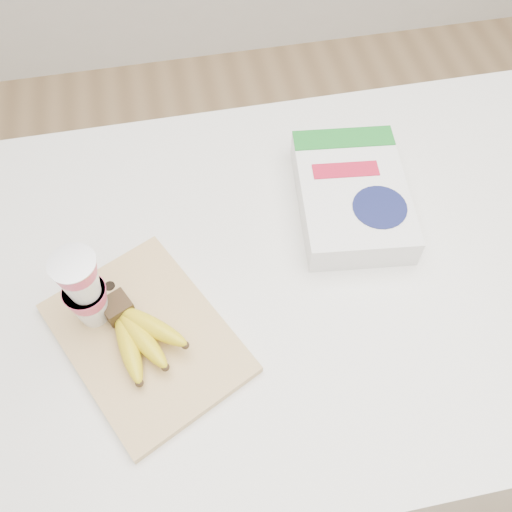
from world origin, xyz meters
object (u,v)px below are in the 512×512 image
Objects in this scene: bananas at (138,333)px; cutting_board at (146,338)px; table at (320,362)px; cereal_box at (352,195)px; yogurt_stack at (83,289)px.

cutting_board is at bearing 24.42° from bananas.
table is at bearing 14.30° from bananas.
bananas and cereal_box have the same top height.
table is at bearing -12.27° from cutting_board.
bananas is at bearing -40.25° from yogurt_stack.
yogurt_stack is at bearing -174.89° from table.
cereal_box reaches higher than cutting_board.
table is 0.69m from bananas.
yogurt_stack is (-0.08, 0.06, 0.10)m from cutting_board.
table is 0.56m from cereal_box.
cereal_box reaches higher than table.
bananas reaches higher than cutting_board.
cutting_board is at bearing -165.98° from table.
yogurt_stack is (-0.07, 0.06, 0.07)m from bananas.
bananas is 0.50m from cereal_box.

